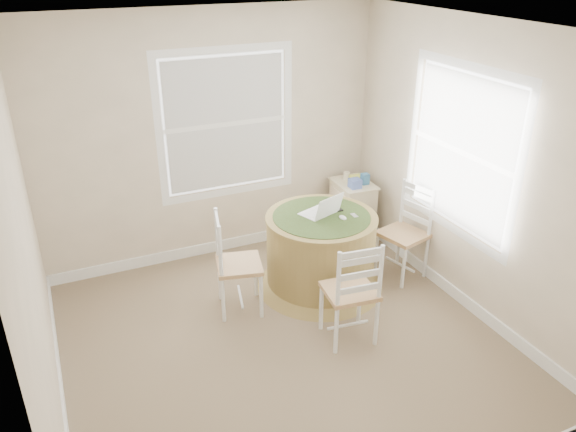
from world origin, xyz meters
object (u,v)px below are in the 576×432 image
round_table (321,248)px  corner_chest (352,210)px  chair_right (403,234)px  chair_near (350,291)px  laptop (321,211)px  chair_left (239,264)px

round_table → corner_chest: bearing=45.9°
round_table → chair_right: chair_right is taller
chair_near → laptop: (0.17, 0.88, 0.33)m
chair_left → corner_chest: 1.86m
chair_near → chair_left: bearing=-41.9°
chair_left → chair_right: bearing=-80.6°
round_table → chair_right: size_ratio=1.32×
corner_chest → chair_near: bearing=-118.4°
chair_near → round_table: bearing=-94.1°
chair_left → corner_chest: (1.66, 0.81, -0.13)m
laptop → chair_right: bearing=146.5°
round_table → chair_left: 0.86m
chair_left → chair_right: (1.71, -0.12, 0.00)m
round_table → chair_near: 0.85m
round_table → chair_right: bearing=-8.7°
laptop → chair_left: bearing=-14.0°
round_table → chair_left: (-0.86, -0.04, 0.06)m
round_table → chair_near: bearing=-98.5°
chair_right → laptop: laptop is taller
chair_near → corner_chest: chair_near is taller
chair_right → chair_left: bearing=-108.6°
chair_right → chair_near: bearing=-70.7°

